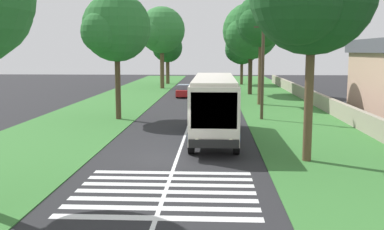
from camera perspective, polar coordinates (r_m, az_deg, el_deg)
The scene contains 17 objects.
ground at distance 22.16m, azimuth -1.95°, elevation -5.64°, with size 160.00×160.00×0.00m, color #262628.
grass_verge_left at distance 38.17m, azimuth -12.40°, elevation -0.02°, with size 120.00×8.00×0.04m, color #387533.
grass_verge_right at distance 37.38m, azimuth 12.64°, elevation -0.19°, with size 120.00×8.00×0.04m, color #387533.
centre_line at distance 36.88m, azimuth -0.01°, elevation -0.13°, with size 110.00×0.16×0.01m, color silver.
coach_bus at distance 26.94m, azimuth 2.79°, elevation 1.43°, with size 11.16×2.62×3.73m.
zebra_crossing at distance 17.27m, azimuth -3.38°, elevation -9.61°, with size 5.85×6.80×0.01m.
trailing_car_0 at distance 46.22m, azimuth 2.93°, elevation 2.34°, with size 4.30×1.78×1.43m.
trailing_car_1 at distance 52.47m, azimuth -0.94°, elevation 3.03°, with size 4.30×1.78×1.43m.
trailing_car_2 at distance 60.37m, azimuth 2.82°, elevation 3.67°, with size 4.30×1.78×1.43m.
roadside_tree_left_0 at distance 73.29m, azimuth -3.18°, elevation 8.35°, with size 5.70×4.74×8.16m.
roadside_tree_left_1 at distance 35.41m, azimuth -9.57°, elevation 10.55°, with size 6.27×5.18×9.57m.
roadside_tree_left_2 at distance 64.44m, azimuth -3.92°, elevation 10.46°, with size 7.36×6.46×11.36m.
roadside_tree_right_0 at distance 55.77m, azimuth 7.25°, elevation 10.22°, with size 8.17×6.74×10.97m.
roadside_tree_right_1 at distance 71.95m, azimuth 6.16°, elevation 8.28°, with size 6.71×5.29×8.38m.
roadside_tree_right_3 at distance 45.12m, azimuth 8.64°, elevation 11.39°, with size 6.17×5.10×10.66m.
utility_pole at distance 35.03m, azimuth 8.86°, elevation 5.88°, with size 0.24×1.40×7.60m.
roadside_wall at distance 42.84m, azimuth 16.03°, elevation 1.61°, with size 70.00×0.40×1.28m, color #9E937F.
Camera 1 is at (-21.46, -1.82, 5.23)m, focal length 42.45 mm.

